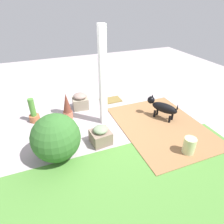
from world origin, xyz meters
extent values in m
plane|color=#ADA0A3|center=(0.00, 0.00, 0.00)|extent=(12.00, 12.00, 0.00)
cube|color=#956942|center=(-1.01, 0.72, 0.01)|extent=(1.80, 2.40, 0.02)
cube|color=#508838|center=(0.60, 2.40, 0.00)|extent=(5.20, 2.80, 0.01)
cube|color=white|center=(0.16, 0.06, 1.08)|extent=(0.14, 0.14, 2.15)
cube|color=gray|center=(0.51, -0.79, 0.15)|extent=(0.42, 0.39, 0.29)
ellipsoid|color=gray|center=(0.51, -0.79, 0.35)|extent=(0.34, 0.34, 0.15)
cube|color=gray|center=(0.47, 0.75, 0.14)|extent=(0.42, 0.41, 0.27)
ellipsoid|color=gray|center=(0.47, 0.75, 0.32)|extent=(0.29, 0.29, 0.13)
sphere|color=#33682B|center=(1.32, 0.85, 0.43)|extent=(0.87, 0.87, 0.87)
cylinder|color=#C0694D|center=(0.91, -0.39, 0.10)|extent=(0.22, 0.22, 0.19)
cone|color=brown|center=(0.91, -0.39, 0.43)|extent=(0.20, 0.20, 0.48)
cylinder|color=#A46039|center=(1.68, -0.57, 0.08)|extent=(0.24, 0.24, 0.16)
cylinder|color=#4A8633|center=(1.68, -0.57, 0.38)|extent=(0.13, 0.13, 0.43)
ellipsoid|color=black|center=(-1.22, 0.46, 0.30)|extent=(0.49, 0.65, 0.23)
sphere|color=black|center=(-1.04, 0.14, 0.40)|extent=(0.18, 0.18, 0.18)
cone|color=black|center=(-0.99, 0.17, 0.49)|extent=(0.05, 0.05, 0.07)
cone|color=black|center=(-1.08, 0.12, 0.49)|extent=(0.05, 0.05, 0.07)
cylinder|color=black|center=(-1.06, 0.33, 0.09)|extent=(0.05, 0.05, 0.19)
cylinder|color=black|center=(-1.19, 0.26, 0.09)|extent=(0.05, 0.05, 0.19)
cylinder|color=black|center=(-1.25, 0.67, 0.09)|extent=(0.05, 0.05, 0.19)
cylinder|color=black|center=(-1.38, 0.59, 0.09)|extent=(0.05, 0.05, 0.19)
cone|color=black|center=(-1.37, 0.72, 0.45)|extent=(0.04, 0.04, 0.15)
cylinder|color=beige|center=(-0.97, 1.65, 0.17)|extent=(0.23, 0.23, 0.34)
cube|color=olive|center=(-0.38, -0.89, 0.01)|extent=(0.59, 0.37, 0.03)
camera|label=1|loc=(1.38, 3.71, 2.57)|focal=31.17mm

